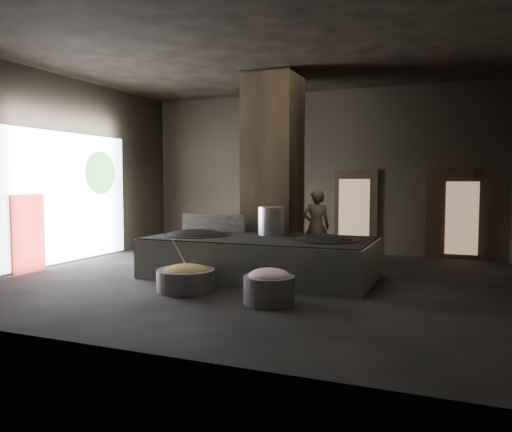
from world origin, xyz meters
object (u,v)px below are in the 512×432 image
at_px(hearth_platform, 260,258).
at_px(meat_basin, 269,290).
at_px(wok_left, 196,238).
at_px(veg_basin, 186,280).
at_px(stock_pot, 271,221).
at_px(cook, 316,227).
at_px(wok_right, 324,244).

height_order(hearth_platform, meat_basin, hearth_platform).
height_order(wok_left, veg_basin, wok_left).
bearing_deg(stock_pot, hearth_platform, -95.19).
xyz_separation_m(hearth_platform, stock_pot, (0.05, 0.55, 0.73)).
relative_size(wok_left, cook, 0.81).
height_order(hearth_platform, cook, cook).
distance_m(stock_pot, veg_basin, 2.55).
distance_m(stock_pot, cook, 1.63).
bearing_deg(wok_right, veg_basin, -140.90).
bearing_deg(meat_basin, wok_left, 140.70).
bearing_deg(stock_pot, cook, 68.26).
distance_m(wok_right, stock_pot, 1.44).
height_order(cook, meat_basin, cook).
relative_size(wok_right, veg_basin, 1.29).
distance_m(hearth_platform, wok_left, 1.49).
height_order(hearth_platform, stock_pot, stock_pot).
relative_size(stock_pot, veg_basin, 0.57).
distance_m(wok_right, veg_basin, 2.80).
bearing_deg(hearth_platform, wok_right, 2.46).
distance_m(stock_pot, meat_basin, 2.88).
distance_m(cook, veg_basin, 4.05).
bearing_deg(cook, veg_basin, 45.26).
bearing_deg(hearth_platform, veg_basin, -114.50).
bearing_deg(veg_basin, cook, 69.09).
xyz_separation_m(wok_right, veg_basin, (-2.13, -1.73, -0.56)).
distance_m(wok_left, meat_basin, 3.17).
bearing_deg(wok_left, stock_pot, 21.80).
height_order(wok_left, stock_pot, stock_pot).
relative_size(hearth_platform, wok_left, 3.17).
height_order(wok_right, meat_basin, wok_right).
xyz_separation_m(wok_left, stock_pot, (1.50, 0.60, 0.38)).
distance_m(wok_right, meat_basin, 2.18).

